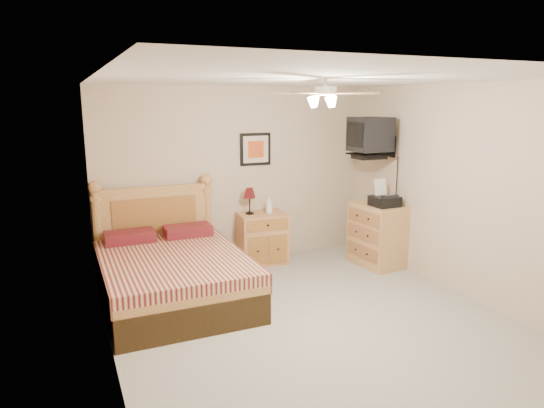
{
  "coord_description": "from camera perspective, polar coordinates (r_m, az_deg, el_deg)",
  "views": [
    {
      "loc": [
        -2.3,
        -4.2,
        2.28
      ],
      "look_at": [
        -0.06,
        0.9,
        1.1
      ],
      "focal_mm": 32.0,
      "sensor_mm": 36.0,
      "label": 1
    }
  ],
  "objects": [
    {
      "name": "floor",
      "position": [
        5.31,
        4.61,
        -13.57
      ],
      "size": [
        4.5,
        4.5,
        0.0
      ],
      "primitive_type": "plane",
      "color": "gray",
      "rests_on": "ground"
    },
    {
      "name": "ceiling",
      "position": [
        4.8,
        5.12,
        14.49
      ],
      "size": [
        4.0,
        4.5,
        0.04
      ],
      "primitive_type": "cube",
      "color": "white",
      "rests_on": "ground"
    },
    {
      "name": "wall_back",
      "position": [
        6.93,
        -4.08,
        3.33
      ],
      "size": [
        4.0,
        0.04,
        2.5
      ],
      "primitive_type": "cube",
      "color": "#C0A88D",
      "rests_on": "ground"
    },
    {
      "name": "wall_front",
      "position": [
        3.19,
        24.73,
        -8.07
      ],
      "size": [
        4.0,
        0.04,
        2.5
      ],
      "primitive_type": "cube",
      "color": "#C0A88D",
      "rests_on": "ground"
    },
    {
      "name": "wall_left",
      "position": [
        4.34,
        -19.07,
        -2.5
      ],
      "size": [
        0.04,
        4.5,
        2.5
      ],
      "primitive_type": "cube",
      "color": "#C0A88D",
      "rests_on": "ground"
    },
    {
      "name": "wall_right",
      "position": [
        6.1,
        21.59,
        1.35
      ],
      "size": [
        0.04,
        4.5,
        2.5
      ],
      "primitive_type": "cube",
      "color": "#C0A88D",
      "rests_on": "ground"
    },
    {
      "name": "bed",
      "position": [
        5.67,
        -11.65,
        -4.9
      ],
      "size": [
        1.57,
        2.06,
        1.33
      ],
      "primitive_type": null,
      "rotation": [
        0.0,
        0.0,
        0.0
      ],
      "color": "#A36E39",
      "rests_on": "ground"
    },
    {
      "name": "nightstand",
      "position": [
        6.99,
        -1.18,
        -4.0
      ],
      "size": [
        0.71,
        0.56,
        0.73
      ],
      "primitive_type": "cube",
      "rotation": [
        0.0,
        0.0,
        -0.08
      ],
      "color": "#A86E48",
      "rests_on": "ground"
    },
    {
      "name": "table_lamp",
      "position": [
        6.83,
        -2.66,
        0.36
      ],
      "size": [
        0.24,
        0.24,
        0.37
      ],
      "primitive_type": null,
      "rotation": [
        0.0,
        0.0,
        0.2
      ],
      "color": "#500C0F",
      "rests_on": "nightstand"
    },
    {
      "name": "lotion_bottle",
      "position": [
        6.87,
        -0.34,
        -0.1
      ],
      "size": [
        0.11,
        0.12,
        0.24
      ],
      "primitive_type": "imported",
      "rotation": [
        0.0,
        0.0,
        0.25
      ],
      "color": "white",
      "rests_on": "nightstand"
    },
    {
      "name": "framed_picture",
      "position": [
        6.96,
        -1.97,
        6.46
      ],
      "size": [
        0.46,
        0.04,
        0.46
      ],
      "primitive_type": "cube",
      "color": "black",
      "rests_on": "wall_back"
    },
    {
      "name": "dresser",
      "position": [
        7.03,
        12.3,
        -3.54
      ],
      "size": [
        0.58,
        0.79,
        0.88
      ],
      "primitive_type": "cube",
      "rotation": [
        0.0,
        0.0,
        0.08
      ],
      "color": "#A77447",
      "rests_on": "ground"
    },
    {
      "name": "fax_machine",
      "position": [
        6.78,
        13.15,
        1.25
      ],
      "size": [
        0.35,
        0.37,
        0.36
      ],
      "primitive_type": null,
      "rotation": [
        0.0,
        0.0,
        0.02
      ],
      "color": "black",
      "rests_on": "dresser"
    },
    {
      "name": "magazine_lower",
      "position": [
        7.09,
        11.24,
        0.39
      ],
      "size": [
        0.2,
        0.25,
        0.02
      ],
      "primitive_type": "imported",
      "rotation": [
        0.0,
        0.0,
        0.09
      ],
      "color": "beige",
      "rests_on": "dresser"
    },
    {
      "name": "magazine_upper",
      "position": [
        7.12,
        11.22,
        0.62
      ],
      "size": [
        0.23,
        0.29,
        0.02
      ],
      "primitive_type": "imported",
      "rotation": [
        0.0,
        0.0,
        -0.13
      ],
      "color": "tan",
      "rests_on": "magazine_lower"
    },
    {
      "name": "wall_tv",
      "position": [
        6.88,
        12.49,
        7.72
      ],
      "size": [
        0.56,
        0.46,
        0.58
      ],
      "primitive_type": null,
      "color": "black",
      "rests_on": "wall_right"
    },
    {
      "name": "ceiling_fan",
      "position": [
        4.62,
        6.31,
        12.83
      ],
      "size": [
        1.14,
        1.14,
        0.28
      ],
      "primitive_type": null,
      "color": "white",
      "rests_on": "ceiling"
    }
  ]
}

